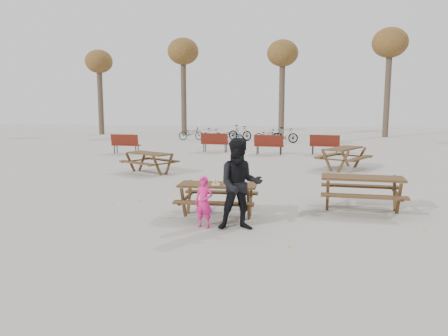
# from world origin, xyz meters

# --- Properties ---
(ground) EXTENTS (80.00, 80.00, 0.00)m
(ground) POSITION_xyz_m (0.00, 0.00, 0.00)
(ground) COLOR gray
(ground) RESTS_ON ground
(main_picnic_table) EXTENTS (1.80, 1.45, 0.78)m
(main_picnic_table) POSITION_xyz_m (0.00, 0.00, 0.59)
(main_picnic_table) COLOR #382314
(main_picnic_table) RESTS_ON ground
(food_tray) EXTENTS (0.18, 0.11, 0.03)m
(food_tray) POSITION_xyz_m (-0.02, -0.17, 0.79)
(food_tray) COLOR white
(food_tray) RESTS_ON main_picnic_table
(bread_roll) EXTENTS (0.14, 0.06, 0.05)m
(bread_roll) POSITION_xyz_m (-0.02, -0.17, 0.83)
(bread_roll) COLOR tan
(bread_roll) RESTS_ON food_tray
(soda_bottle) EXTENTS (0.07, 0.07, 0.17)m
(soda_bottle) POSITION_xyz_m (-0.05, -0.18, 0.85)
(soda_bottle) COLOR silver
(soda_bottle) RESTS_ON main_picnic_table
(child) EXTENTS (0.45, 0.35, 1.10)m
(child) POSITION_xyz_m (-0.14, -0.95, 0.55)
(child) COLOR #DD1B75
(child) RESTS_ON ground
(adult) EXTENTS (1.06, 0.90, 1.93)m
(adult) POSITION_xyz_m (0.63, -1.00, 0.97)
(adult) COLOR black
(adult) RESTS_ON ground
(picnic_table_east) EXTENTS (2.08, 1.73, 0.85)m
(picnic_table_east) POSITION_xyz_m (3.43, 1.08, 0.42)
(picnic_table_east) COLOR #382314
(picnic_table_east) RESTS_ON ground
(picnic_table_north) EXTENTS (2.29, 2.16, 0.78)m
(picnic_table_north) POSITION_xyz_m (-3.59, 5.91, 0.39)
(picnic_table_north) COLOR #382314
(picnic_table_north) RESTS_ON ground
(picnic_table_far) EXTENTS (2.42, 2.56, 0.87)m
(picnic_table_far) POSITION_xyz_m (3.81, 7.96, 0.44)
(picnic_table_far) COLOR #382314
(picnic_table_far) RESTS_ON ground
(park_bench_row) EXTENTS (11.83, 2.11, 1.03)m
(park_bench_row) POSITION_xyz_m (-1.26, 12.65, 0.52)
(park_bench_row) COLOR #5F1C13
(park_bench_row) RESTS_ON ground
(bicycle_row) EXTENTS (8.52, 2.34, 1.09)m
(bicycle_row) POSITION_xyz_m (-1.93, 20.21, 0.48)
(bicycle_row) COLOR black
(bicycle_row) RESTS_ON ground
(tree_row) EXTENTS (32.17, 3.52, 8.26)m
(tree_row) POSITION_xyz_m (0.90, 25.15, 6.19)
(tree_row) COLOR #382B21
(tree_row) RESTS_ON ground
(fallen_leaves) EXTENTS (11.00, 11.00, 0.01)m
(fallen_leaves) POSITION_xyz_m (0.50, 2.50, 0.00)
(fallen_leaves) COLOR gold
(fallen_leaves) RESTS_ON ground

